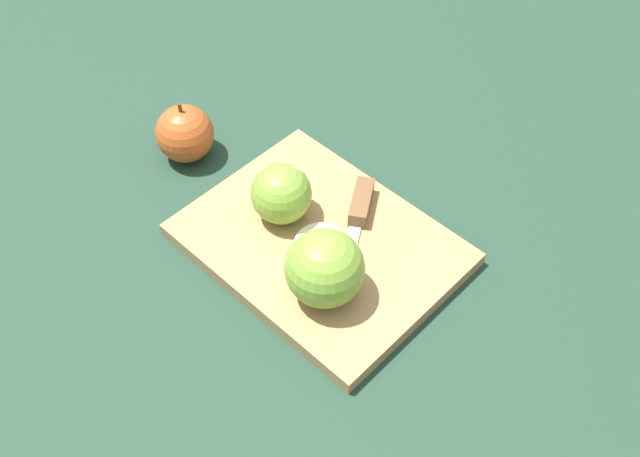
% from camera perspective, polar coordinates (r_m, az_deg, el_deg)
% --- Properties ---
extents(ground_plane, '(4.00, 4.00, 0.00)m').
position_cam_1_polar(ground_plane, '(0.90, -0.00, -1.62)').
color(ground_plane, '#1E3828').
extents(cutting_board, '(0.32, 0.24, 0.02)m').
position_cam_1_polar(cutting_board, '(0.89, -0.00, -1.23)').
color(cutting_board, '#A37A4C').
rests_on(cutting_board, ground_plane).
extents(apple_half_left, '(0.07, 0.07, 0.07)m').
position_cam_1_polar(apple_half_left, '(0.88, -2.98, 2.66)').
color(apple_half_left, olive).
rests_on(apple_half_left, cutting_board).
extents(apple_half_right, '(0.09, 0.09, 0.09)m').
position_cam_1_polar(apple_half_right, '(0.80, 0.35, -3.07)').
color(apple_half_right, olive).
rests_on(apple_half_right, cutting_board).
extents(knife, '(0.10, 0.13, 0.02)m').
position_cam_1_polar(knife, '(0.91, 3.01, 1.70)').
color(knife, silver).
rests_on(knife, cutting_board).
extents(apple_slice, '(0.06, 0.06, 0.01)m').
position_cam_1_polar(apple_slice, '(0.87, 0.07, -1.25)').
color(apple_slice, beige).
rests_on(apple_slice, cutting_board).
extents(apple_whole, '(0.08, 0.08, 0.09)m').
position_cam_1_polar(apple_whole, '(1.00, -10.26, 7.13)').
color(apple_whole, '#AD4C1E').
rests_on(apple_whole, ground_plane).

